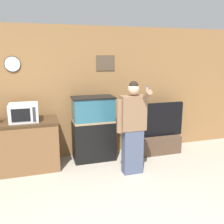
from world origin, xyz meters
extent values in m
cube|color=olive|center=(0.00, 3.17, 1.30)|extent=(10.00, 0.06, 2.60)
cube|color=#4C3D2D|center=(0.50, 3.13, 1.89)|extent=(0.38, 0.02, 0.30)
cylinder|color=white|center=(-1.24, 3.13, 1.89)|extent=(0.26, 0.03, 0.26)
cylinder|color=black|center=(-1.24, 3.13, 1.89)|extent=(0.28, 0.01, 0.28)
cube|color=brown|center=(-1.25, 2.75, 0.44)|extent=(1.43, 0.59, 0.89)
cube|color=#3D2A19|center=(-1.25, 2.75, 0.90)|extent=(1.47, 0.63, 0.03)
cube|color=silver|center=(-1.09, 2.71, 1.08)|extent=(0.48, 0.40, 0.31)
cube|color=black|center=(-1.13, 2.50, 1.08)|extent=(0.30, 0.01, 0.22)
cube|color=#2D2D33|center=(-0.92, 2.50, 1.08)|extent=(0.05, 0.01, 0.25)
cube|color=black|center=(0.17, 2.84, 0.38)|extent=(0.81, 0.44, 0.77)
cube|color=#937F5B|center=(0.17, 2.84, 0.79)|extent=(0.78, 0.43, 0.04)
cube|color=#285B70|center=(0.17, 2.84, 1.02)|extent=(0.78, 0.43, 0.48)
cube|color=black|center=(0.17, 2.84, 1.26)|extent=(0.81, 0.44, 0.03)
cube|color=#4C3828|center=(1.54, 2.79, 0.18)|extent=(0.95, 0.40, 0.37)
cube|color=black|center=(1.54, 2.79, 0.72)|extent=(1.11, 0.05, 0.70)
cube|color=black|center=(1.54, 2.82, 0.72)|extent=(1.14, 0.01, 0.73)
cube|color=#424C66|center=(0.69, 2.07, 0.40)|extent=(0.34, 0.19, 0.79)
cube|color=brown|center=(0.69, 2.07, 1.09)|extent=(0.43, 0.21, 0.59)
sphere|color=tan|center=(0.69, 2.07, 1.50)|extent=(0.20, 0.20, 0.20)
sphere|color=black|center=(0.69, 2.07, 1.55)|extent=(0.16, 0.16, 0.16)
cylinder|color=brown|center=(0.46, 2.07, 1.05)|extent=(0.11, 0.11, 0.56)
cylinder|color=brown|center=(0.86, 1.94, 1.39)|extent=(0.10, 0.31, 0.26)
cylinder|color=white|center=(0.86, 1.92, 1.49)|extent=(0.02, 0.06, 0.11)
cylinder|color=#2856B2|center=(0.86, 1.90, 1.55)|extent=(0.02, 0.03, 0.05)
camera|label=1|loc=(-0.85, -1.76, 2.05)|focal=40.00mm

